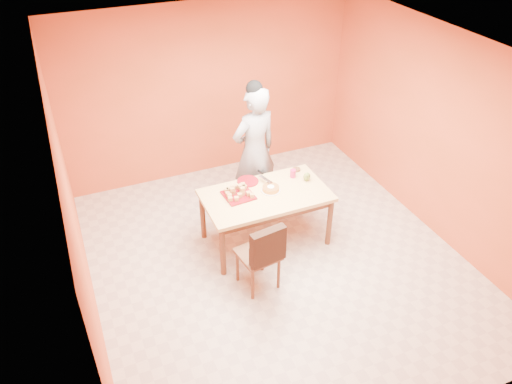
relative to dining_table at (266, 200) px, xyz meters
name	(u,v)px	position (x,y,z in m)	size (l,w,h in m)	color
floor	(277,261)	(-0.03, -0.45, -0.67)	(5.00, 5.00, 0.00)	#BDB0A1
ceiling	(284,56)	(-0.03, -0.45, 2.03)	(5.00, 5.00, 0.00)	silver
wall_back	(210,91)	(-0.03, 2.05, 0.68)	(4.50, 4.50, 0.00)	#DB5632
wall_left	(74,220)	(-2.28, -0.45, 0.68)	(5.00, 5.00, 0.00)	#DB5632
wall_right	(439,136)	(2.22, -0.45, 0.68)	(5.00, 5.00, 0.00)	#DB5632
dining_table	(266,200)	(0.00, 0.00, 0.00)	(1.60, 0.90, 0.76)	#E8CD79
dining_chair	(259,253)	(-0.42, -0.74, -0.16)	(0.51, 0.57, 0.97)	brown
pastry_pile	(238,191)	(-0.34, 0.09, 0.17)	(0.32, 0.32, 0.10)	tan
person	(254,151)	(0.17, 0.77, 0.28)	(0.69, 0.45, 1.89)	gray
pastry_platter	(238,195)	(-0.34, 0.09, 0.10)	(0.36, 0.36, 0.02)	maroon
red_dinner_plate	(248,181)	(-0.10, 0.35, 0.10)	(0.28, 0.28, 0.02)	maroon
white_cake_plate	(271,190)	(0.08, 0.04, 0.10)	(0.25, 0.25, 0.01)	white
sponge_cake	(271,188)	(0.08, 0.04, 0.13)	(0.22, 0.22, 0.05)	gold
cake_server	(266,179)	(0.09, 0.22, 0.16)	(0.05, 0.24, 0.01)	silver
egg_ornament	(307,177)	(0.62, 0.07, 0.16)	(0.10, 0.08, 0.12)	olive
magenta_glass	(293,173)	(0.49, 0.22, 0.15)	(0.08, 0.08, 0.11)	#C11C56
checker_tin	(296,170)	(0.61, 0.35, 0.11)	(0.11, 0.11, 0.03)	#321B0D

